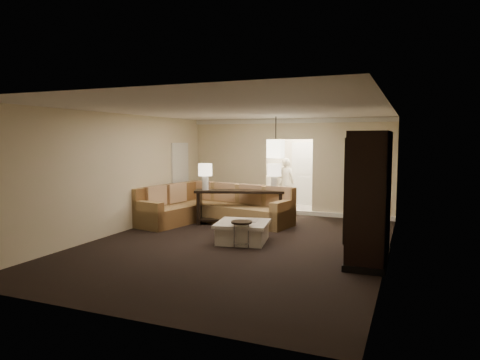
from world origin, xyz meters
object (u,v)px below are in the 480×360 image
at_px(person, 285,180).
at_px(sectional_sofa, 211,207).
at_px(drink_table, 242,229).
at_px(coffee_table, 243,232).
at_px(armoire, 369,200).
at_px(console_table, 240,204).

bearing_deg(person, sectional_sofa, 60.22).
relative_size(sectional_sofa, drink_table, 7.04).
relative_size(drink_table, person, 0.30).
xyz_separation_m(coffee_table, armoire, (2.64, -0.52, 0.90)).
bearing_deg(armoire, coffee_table, 168.77).
height_order(sectional_sofa, drink_table, sectional_sofa).
distance_m(console_table, person, 3.25).
height_order(coffee_table, drink_table, drink_table).
xyz_separation_m(sectional_sofa, console_table, (0.79, 0.07, 0.13)).
bearing_deg(drink_table, armoire, -2.09).
bearing_deg(drink_table, console_table, 113.23).
distance_m(coffee_table, armoire, 2.83).
height_order(coffee_table, console_table, console_table).
xyz_separation_m(coffee_table, person, (-0.50, 4.99, 0.67)).
relative_size(console_table, drink_table, 4.37).
bearing_deg(console_table, coffee_table, -84.68).
bearing_deg(sectional_sofa, coffee_table, -35.39).
distance_m(coffee_table, drink_table, 0.49).
height_order(console_table, drink_table, console_table).
bearing_deg(drink_table, sectional_sofa, 129.12).
distance_m(sectional_sofa, armoire, 4.83).
bearing_deg(sectional_sofa, console_table, 17.02).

